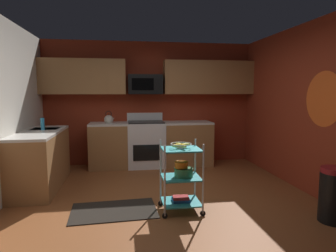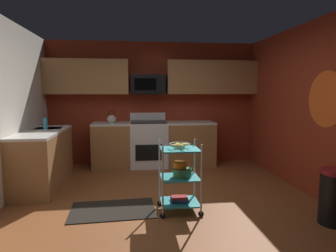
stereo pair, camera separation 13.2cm
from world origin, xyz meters
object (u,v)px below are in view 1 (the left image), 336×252
Objects in this scene: dish_soap_bottle at (43,124)px; trash_can at (334,195)px; rolling_cart at (181,177)px; mixing_bowl_small at (181,165)px; kettle at (109,119)px; microwave at (145,84)px; mixing_bowl_large at (184,172)px; fruit_bowl at (181,145)px; oven_range at (146,144)px; book_stack at (181,199)px.

dish_soap_bottle is 0.30× the size of trash_can.
rolling_cart is 0.17m from mixing_bowl_small.
mixing_bowl_small is at bearing -66.83° from kettle.
microwave is 2.74m from mixing_bowl_small.
microwave is 1.06× the size of trash_can.
mixing_bowl_large is at bearing -12.61° from mixing_bowl_small.
kettle is at bearing 113.17° from mixing_bowl_small.
mixing_bowl_small is (-0.03, 0.01, 0.10)m from mixing_bowl_large.
microwave reaches higher than rolling_cart.
fruit_bowl reaches higher than mixing_bowl_small.
oven_range is at bearing 123.93° from trash_can.
oven_range is 0.91m from kettle.
fruit_bowl is (-0.00, 0.00, 0.42)m from rolling_cart.
trash_can reaches higher than book_stack.
microwave is at bearing 96.15° from fruit_bowl.
oven_range is 4.37× the size of mixing_bowl_large.
oven_range is 1.23m from microwave.
trash_can is (1.74, -0.60, -0.29)m from mixing_bowl_small.
fruit_bowl is 1.49× the size of mixing_bowl_small.
kettle is 0.40× the size of trash_can.
oven_range is 2.43m from mixing_bowl_large.
mixing_bowl_small is at bearing 46.99° from fruit_bowl.
microwave is 3.11× the size of book_stack.
book_stack is (0.00, -0.00, -0.72)m from fruit_bowl.
fruit_bowl is at bearing -133.01° from mixing_bowl_small.
microwave is at bearing 96.15° from rolling_cart.
kettle is at bearing 132.74° from trash_can.
mixing_bowl_small is (0.01, 0.01, -0.26)m from fruit_bowl.
dish_soap_bottle reaches higher than mixing_bowl_small.
microwave is 2.65× the size of kettle.
mixing_bowl_small is at bearing 46.99° from rolling_cart.
fruit_bowl reaches higher than trash_can.
fruit_bowl is at bearing 161.34° from trash_can.
microwave is 3.94m from trash_can.
rolling_cart is 4.57× the size of dish_soap_bottle.
kettle is at bearing 112.99° from fruit_bowl.
microwave reaches higher than mixing_bowl_small.
trash_can is at bearing -19.01° from mixing_bowl_large.
oven_range is 4.89× the size of book_stack.
mixing_bowl_large is at bearing 160.99° from trash_can.
microwave is 2.66m from fruit_bowl.
kettle is at bearing -179.71° from oven_range.
dish_soap_bottle is at bearing -137.86° from kettle.
mixing_bowl_small is (0.28, -2.40, 0.14)m from oven_range.
book_stack is (-0.03, -0.00, -0.36)m from mixing_bowl_large.
mixing_bowl_small is at bearing -35.34° from dish_soap_bottle.
oven_range is 2.42m from mixing_bowl_small.
kettle is (-0.75, -0.11, -0.70)m from microwave.
dish_soap_bottle is (-2.05, 1.47, 0.14)m from fruit_bowl.
kettle is 1.32× the size of dish_soap_bottle.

